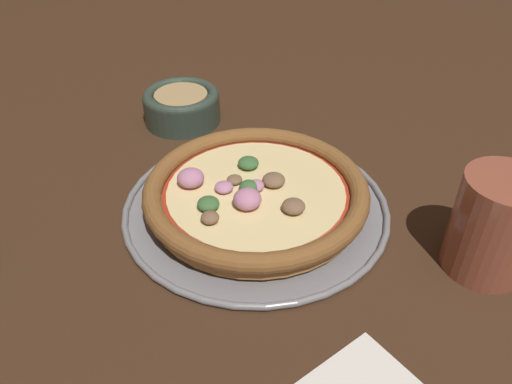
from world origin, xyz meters
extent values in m
plane|color=#3D2616|center=(0.00, 0.00, 0.00)|extent=(3.00, 3.00, 0.00)
cylinder|color=gray|center=(0.00, 0.00, 0.00)|extent=(0.30, 0.30, 0.01)
torus|color=gray|center=(0.00, 0.00, 0.01)|extent=(0.31, 0.31, 0.01)
cylinder|color=#BC7F42|center=(0.00, 0.00, 0.02)|extent=(0.24, 0.24, 0.01)
torus|color=brown|center=(0.00, 0.00, 0.03)|extent=(0.26, 0.26, 0.02)
cylinder|color=#A32D19|center=(0.00, 0.00, 0.02)|extent=(0.22, 0.22, 0.00)
cylinder|color=beige|center=(0.00, 0.00, 0.03)|extent=(0.21, 0.21, 0.00)
ellipsoid|color=#3D6B38|center=(-0.05, 0.01, 0.03)|extent=(0.03, 0.03, 0.01)
ellipsoid|color=#3D6B38|center=(0.00, -0.01, 0.04)|extent=(0.03, 0.03, 0.01)
ellipsoid|color=#3D6B38|center=(0.01, -0.06, 0.03)|extent=(0.03, 0.03, 0.01)
ellipsoid|color=brown|center=(0.05, 0.02, 0.04)|extent=(0.03, 0.03, 0.01)
ellipsoid|color=#C17FA3|center=(0.00, 0.00, 0.03)|extent=(0.03, 0.03, 0.01)
ellipsoid|color=#C17FA3|center=(-0.04, -0.06, 0.04)|extent=(0.04, 0.04, 0.02)
ellipsoid|color=brown|center=(0.03, -0.07, 0.03)|extent=(0.02, 0.02, 0.01)
ellipsoid|color=#C17FA3|center=(0.02, -0.02, 0.04)|extent=(0.04, 0.04, 0.02)
ellipsoid|color=#C17FA3|center=(-0.01, -0.03, 0.03)|extent=(0.03, 0.03, 0.01)
ellipsoid|color=brown|center=(0.00, 0.02, 0.03)|extent=(0.03, 0.03, 0.01)
ellipsoid|color=brown|center=(-0.02, -0.02, 0.03)|extent=(0.02, 0.02, 0.01)
cylinder|color=#334238|center=(-0.24, -0.01, 0.02)|extent=(0.11, 0.11, 0.04)
torus|color=#334238|center=(-0.24, -0.01, 0.04)|extent=(0.11, 0.11, 0.02)
cylinder|color=tan|center=(-0.24, -0.01, 0.04)|extent=(0.08, 0.08, 0.00)
cylinder|color=brown|center=(0.18, 0.17, 0.05)|extent=(0.08, 0.08, 0.11)
camera|label=1|loc=(0.41, -0.20, 0.37)|focal=35.00mm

